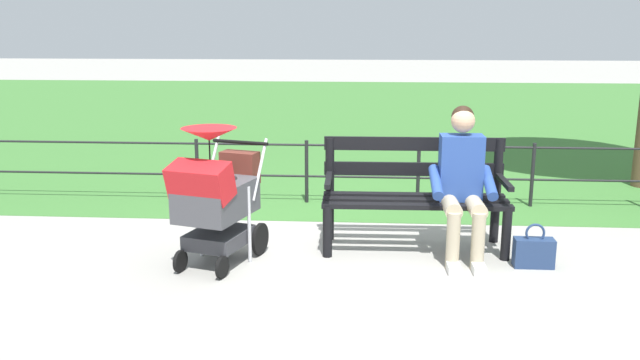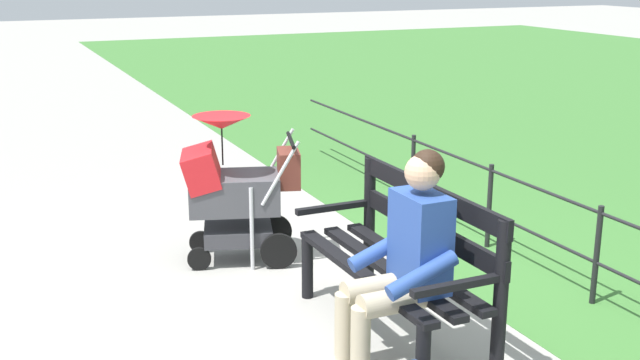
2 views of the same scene
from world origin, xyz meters
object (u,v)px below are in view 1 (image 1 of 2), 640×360
object	(u,v)px
person_on_bench	(462,179)
park_bench	(414,189)
stroller	(216,194)
handbag	(534,252)

from	to	relation	value
person_on_bench	park_bench	bearing A→B (deg)	-30.44
park_bench	stroller	distance (m)	1.73
park_bench	stroller	size ratio (longest dim) A/B	1.40
person_on_bench	stroller	bearing A→B (deg)	9.56
park_bench	person_on_bench	bearing A→B (deg)	149.56
park_bench	person_on_bench	xyz separation A→B (m)	(-0.38, 0.22, 0.15)
person_on_bench	stroller	size ratio (longest dim) A/B	1.11
park_bench	handbag	bearing A→B (deg)	154.32
handbag	person_on_bench	bearing A→B (deg)	-22.30
stroller	handbag	bearing A→B (deg)	-177.67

